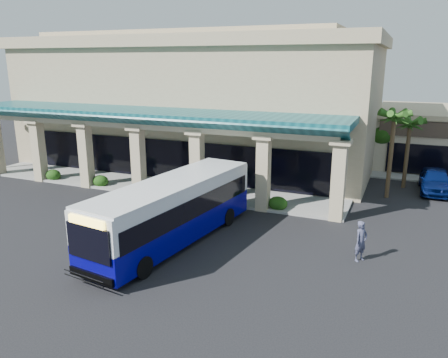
% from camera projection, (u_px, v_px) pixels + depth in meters
% --- Properties ---
extents(ground, '(110.00, 110.00, 0.00)m').
position_uv_depth(ground, '(205.00, 236.00, 23.18)').
color(ground, black).
extents(main_building, '(30.80, 14.80, 11.35)m').
position_uv_depth(main_building, '(200.00, 99.00, 38.92)').
color(main_building, tan).
rests_on(main_building, ground).
extents(arcade, '(30.00, 6.20, 5.70)m').
position_uv_depth(arcade, '(145.00, 149.00, 31.48)').
color(arcade, '#0C444D').
rests_on(arcade, ground).
extents(palm_0, '(2.40, 2.40, 6.60)m').
position_uv_depth(palm_0, '(391.00, 150.00, 28.92)').
color(palm_0, '#204913').
rests_on(palm_0, ground).
extents(palm_1, '(2.40, 2.40, 5.80)m').
position_uv_depth(palm_1, '(407.00, 149.00, 31.31)').
color(palm_1, '#204913').
rests_on(palm_1, ground).
extents(broadleaf_tree, '(2.60, 2.60, 4.81)m').
position_uv_depth(broadleaf_tree, '(382.00, 142.00, 36.64)').
color(broadleaf_tree, '#173A0D').
rests_on(broadleaf_tree, ground).
extents(transit_bus, '(4.25, 11.91, 3.25)m').
position_uv_depth(transit_bus, '(173.00, 212.00, 22.05)').
color(transit_bus, '#060376').
rests_on(transit_bus, ground).
extents(pedestrian, '(0.77, 0.84, 1.93)m').
position_uv_depth(pedestrian, '(361.00, 241.00, 20.11)').
color(pedestrian, '#444663').
rests_on(pedestrian, ground).
extents(car_silver, '(2.13, 5.04, 1.70)m').
position_uv_depth(car_silver, '(435.00, 180.00, 30.77)').
color(car_silver, '#06144C').
rests_on(car_silver, ground).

